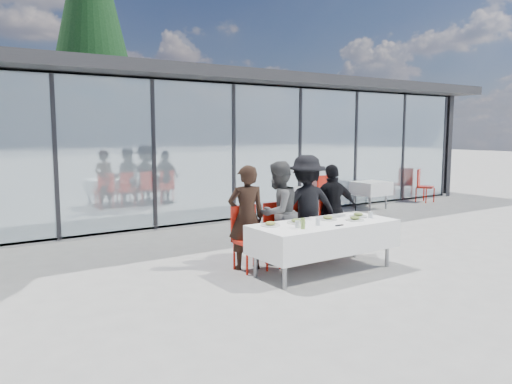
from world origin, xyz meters
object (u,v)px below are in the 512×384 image
Objects in this scene: folded_eyeglasses at (339,225)px; diner_chair_d at (333,223)px; spare_chair_b at (320,192)px; conifer_tree at (91,23)px; plate_d at (358,215)px; plate_extra at (355,219)px; spare_table_right at (370,188)px; juice_bottle at (303,224)px; diner_d at (332,209)px; diner_chair_c at (307,226)px; plate_b at (296,221)px; diner_c at (306,207)px; spare_chair_a at (422,184)px; diner_chair_a at (247,235)px; diner_chair_b at (279,230)px; lounger at (298,208)px; dining_table at (324,236)px; diner_b at (278,213)px; plate_a at (270,224)px; diner_a at (246,217)px; plate_c at (328,218)px.

diner_chair_d is at bearing 50.91° from folded_eyeglasses.
spare_chair_b is 0.09× the size of conifer_tree.
conifer_tree is at bearing 91.70° from diner_chair_d.
plate_d is at bearing -88.77° from conifer_tree.
plate_d is at bearing -124.24° from spare_chair_b.
spare_table_right is at bearing 41.13° from plate_extra.
juice_bottle is 6.00m from spare_chair_b.
diner_d is 1.58× the size of diner_chair_d.
diner_chair_c and spare_chair_b have the same top height.
juice_bottle is at bearing -94.58° from conifer_tree.
diner_chair_c reaches higher than spare_table_right.
diner_c is at bearing 40.80° from plate_b.
spare_table_right is 0.88× the size of spare_chair_a.
plate_extra is at bearing -32.64° from diner_chair_a.
plate_extra is 6.15m from spare_table_right.
diner_chair_b is at bearing 180.00° from diner_chair_d.
diner_chair_a is at bearing -158.84° from spare_chair_a.
spare_table_right reaches higher than lounger.
plate_b reaches higher than dining_table.
juice_bottle is 0.15× the size of spare_chair_a.
diner_b is 0.28m from diner_chair_b.
juice_bottle is at bearing -107.20° from diner_chair_b.
diner_chair_c is 7.76m from spare_chair_a.
dining_table is at bearing -15.33° from plate_a.
diner_c is 0.32m from diner_chair_c.
diner_chair_b is 0.09× the size of conifer_tree.
dining_table reaches higher than lounger.
diner_d is (0.87, 0.78, 0.23)m from dining_table.
diner_b is at bearing 90.00° from diner_chair_b.
plate_a is (-0.54, -0.52, 0.24)m from diner_chair_b.
diner_chair_a is 0.63× the size of diner_d.
diner_chair_c is 1.33m from juice_bottle.
diner_a is 1.09× the size of lounger.
diner_chair_c is 3.44× the size of plate_d.
diner_c is 6.05× the size of plate_extra.
conifer_tree is at bearing 87.84° from dining_table.
spare_chair_a reaches higher than plate_a.
diner_chair_b is 0.57× the size of diner_c.
folded_eyeglasses is at bearing -153.21° from plate_d.
spare_table_right is 0.59× the size of lounger.
diner_d is at bearing 24.96° from plate_b.
diner_d reaches higher than diner_chair_c.
conifer_tree reaches higher than diner_chair_c.
diner_chair_c is 1.00× the size of diner_chair_d.
plate_c is at bearing -142.61° from spare_table_right.
plate_extra is 0.29× the size of spare_chair_a.
spare_table_right is (5.41, 3.16, 0.02)m from diner_chair_b.
dining_table is 1.38× the size of diner_b.
plate_d is 0.19× the size of lounger.
spare_chair_b is at bearing -127.78° from diner_a.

